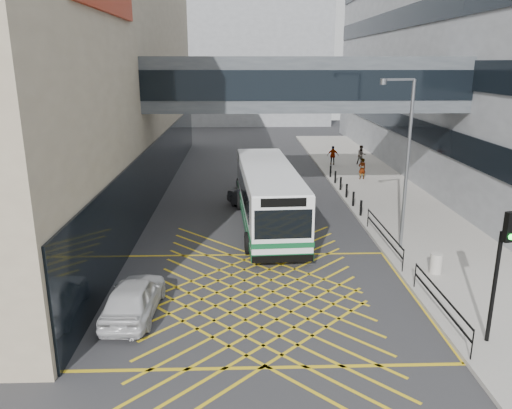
{
  "coord_description": "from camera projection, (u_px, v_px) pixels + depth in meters",
  "views": [
    {
      "loc": [
        -0.68,
        -17.34,
        8.73
      ],
      "look_at": [
        0.0,
        4.0,
        2.6
      ],
      "focal_mm": 35.0,
      "sensor_mm": 36.0,
      "label": 1
    }
  ],
  "objects": [
    {
      "name": "ground",
      "position": [
        259.0,
        298.0,
        19.09
      ],
      "size": [
        120.0,
        120.0,
        0.0
      ],
      "primitive_type": "plane",
      "color": "#333335"
    },
    {
      "name": "building_far",
      "position": [
        231.0,
        60.0,
        74.18
      ],
      "size": [
        28.0,
        16.0,
        18.0
      ],
      "primitive_type": "cube",
      "color": "gray",
      "rests_on": "ground"
    },
    {
      "name": "skybridge",
      "position": [
        304.0,
        84.0,
        28.64
      ],
      "size": [
        20.0,
        4.1,
        3.0
      ],
      "color": "#43484D",
      "rests_on": "ground"
    },
    {
      "name": "pavement",
      "position": [
        384.0,
        194.0,
        33.75
      ],
      "size": [
        6.0,
        54.0,
        0.16
      ],
      "primitive_type": "cube",
      "color": "#A19C93",
      "rests_on": "ground"
    },
    {
      "name": "box_junction",
      "position": [
        259.0,
        298.0,
        19.09
      ],
      "size": [
        12.0,
        9.0,
        0.01
      ],
      "color": "gold",
      "rests_on": "ground"
    },
    {
      "name": "bus",
      "position": [
        268.0,
        195.0,
        26.97
      ],
      "size": [
        3.45,
        12.05,
        3.34
      ],
      "rotation": [
        0.0,
        0.0,
        0.05
      ],
      "color": "white",
      "rests_on": "ground"
    },
    {
      "name": "car_white",
      "position": [
        134.0,
        297.0,
        17.64
      ],
      "size": [
        2.05,
        4.57,
        1.43
      ],
      "primitive_type": "imported",
      "rotation": [
        0.0,
        0.0,
        3.09
      ],
      "color": "silver",
      "rests_on": "ground"
    },
    {
      "name": "car_dark",
      "position": [
        251.0,
        199.0,
        30.25
      ],
      "size": [
        3.46,
        4.93,
        1.44
      ],
      "primitive_type": "imported",
      "rotation": [
        0.0,
        0.0,
        3.55
      ],
      "color": "black",
      "rests_on": "ground"
    },
    {
      "name": "car_silver",
      "position": [
        260.0,
        182.0,
        34.25
      ],
      "size": [
        3.76,
        5.43,
        1.56
      ],
      "primitive_type": "imported",
      "rotation": [
        0.0,
        0.0,
        3.51
      ],
      "color": "gray",
      "rests_on": "ground"
    },
    {
      "name": "traffic_light",
      "position": [
        501.0,
        259.0,
        15.03
      ],
      "size": [
        0.34,
        0.52,
        4.36
      ],
      "rotation": [
        0.0,
        0.0,
        0.28
      ],
      "color": "black",
      "rests_on": "pavement"
    },
    {
      "name": "street_lamp",
      "position": [
        405.0,
        155.0,
        22.65
      ],
      "size": [
        1.77,
        0.72,
        7.87
      ],
      "rotation": [
        0.0,
        0.0,
        0.3
      ],
      "color": "slate",
      "rests_on": "pavement"
    },
    {
      "name": "litter_bin",
      "position": [
        436.0,
        263.0,
        20.89
      ],
      "size": [
        0.5,
        0.5,
        0.86
      ],
      "primitive_type": "cylinder",
      "color": "#ADA89E",
      "rests_on": "pavement"
    },
    {
      "name": "kerb_railings",
      "position": [
        405.0,
        258.0,
        20.74
      ],
      "size": [
        0.05,
        12.54,
        1.0
      ],
      "color": "black",
      "rests_on": "pavement"
    },
    {
      "name": "bollards",
      "position": [
        344.0,
        187.0,
        33.52
      ],
      "size": [
        0.14,
        10.14,
        0.9
      ],
      "color": "black",
      "rests_on": "pavement"
    },
    {
      "name": "pedestrian_a",
      "position": [
        362.0,
        169.0,
        37.58
      ],
      "size": [
        0.72,
        0.58,
        1.6
      ],
      "primitive_type": "imported",
      "rotation": [
        0.0,
        0.0,
        3.37
      ],
      "color": "gray",
      "rests_on": "pavement"
    },
    {
      "name": "pedestrian_b",
      "position": [
        361.0,
        155.0,
        42.91
      ],
      "size": [
        0.85,
        0.55,
        1.65
      ],
      "primitive_type": "imported",
      "rotation": [
        0.0,
        0.0,
        0.11
      ],
      "color": "gray",
      "rests_on": "pavement"
    },
    {
      "name": "pedestrian_c",
      "position": [
        333.0,
        155.0,
        42.77
      ],
      "size": [
        1.02,
        0.6,
        1.63
      ],
      "primitive_type": "imported",
      "rotation": [
        0.0,
        0.0,
        2.99
      ],
      "color": "gray",
      "rests_on": "pavement"
    }
  ]
}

